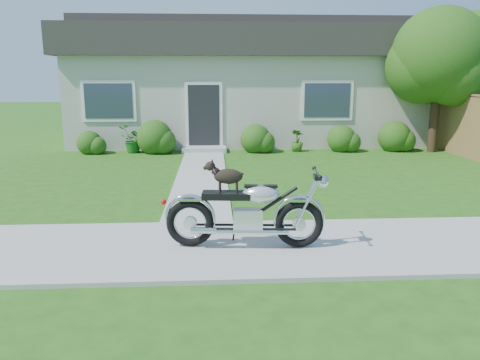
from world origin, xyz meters
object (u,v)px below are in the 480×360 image
motorcycle_with_dog (247,211)px  tree_far (473,60)px  house (244,82)px  potted_plant_left (132,139)px  potted_plant_right (297,140)px  tree_near (444,60)px

motorcycle_with_dog → tree_far: bearing=54.4°
house → potted_plant_left: size_ratio=14.66×
potted_plant_left → potted_plant_right: potted_plant_left is taller
house → tree_far: bearing=-13.9°
tree_near → motorcycle_with_dog: size_ratio=2.01×
tree_near → potted_plant_left: size_ratio=5.19×
tree_near → potted_plant_left: bearing=177.8°
tree_near → potted_plant_right: tree_near is taller
tree_near → potted_plant_right: size_ratio=6.27×
house → tree_far: 8.13m
tree_near → potted_plant_right: bearing=175.1°
potted_plant_left → tree_far: bearing=7.4°
house → motorcycle_with_dog: 12.21m
house → motorcycle_with_dog: (-0.76, -12.08, -1.60)m
tree_near → motorcycle_with_dog: (-6.65, -8.26, -2.30)m
tree_near → potted_plant_right: 5.09m
tree_far → motorcycle_with_dog: (-8.61, -10.14, -2.37)m
house → tree_far: tree_far is taller
potted_plant_left → motorcycle_with_dog: size_ratio=0.39×
tree_far → house: bearing=166.1°
house → motorcycle_with_dog: house is taller
potted_plant_left → motorcycle_with_dog: (3.00, -8.64, 0.13)m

